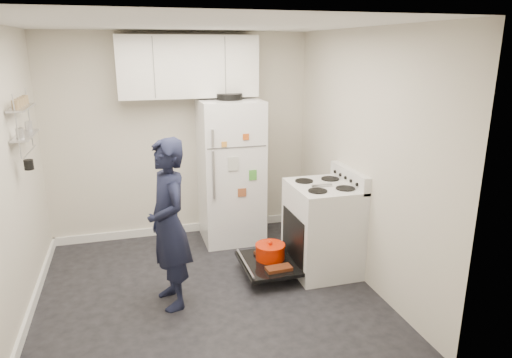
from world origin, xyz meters
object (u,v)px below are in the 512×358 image
object	(u,v)px
refrigerator	(231,171)
electric_range	(321,229)
open_oven_door	(269,257)
person	(169,225)

from	to	relation	value
refrigerator	electric_range	bearing A→B (deg)	-56.64
open_oven_door	person	size ratio (longest dim) A/B	0.45
open_oven_door	refrigerator	xyz separation A→B (m)	(-0.16, 1.07, 0.67)
open_oven_door	person	xyz separation A→B (m)	(-1.04, -0.28, 0.59)
open_oven_door	person	bearing A→B (deg)	-165.14
electric_range	person	bearing A→B (deg)	-171.42
electric_range	open_oven_door	distance (m)	0.63
refrigerator	open_oven_door	bearing A→B (deg)	-81.56
open_oven_door	refrigerator	distance (m)	1.27
open_oven_door	person	world-z (taller)	person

